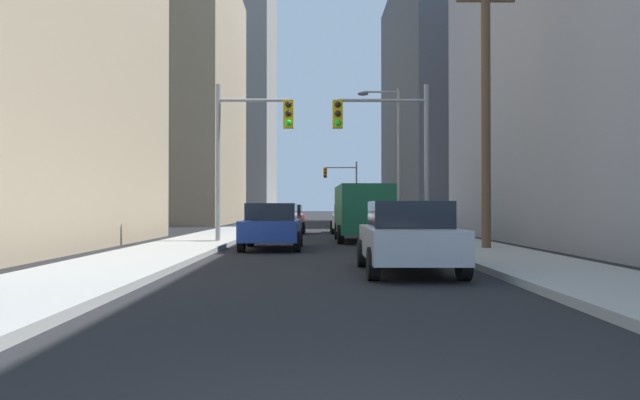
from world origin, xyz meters
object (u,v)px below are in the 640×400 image
sedan_white (349,219)px  traffic_signal_near_right (386,137)px  sedan_silver (408,237)px  sedan_blue (272,226)px  sedan_red (287,219)px  traffic_signal_far_right (342,181)px  traffic_signal_near_left (250,138)px  cargo_van_green (363,210)px

sedan_white → traffic_signal_near_right: 10.39m
sedan_silver → traffic_signal_near_right: (0.68, 9.96, 3.26)m
sedan_blue → sedan_red: 12.22m
sedan_blue → traffic_signal_far_right: (4.14, 41.94, 3.26)m
sedan_blue → traffic_signal_near_left: bearing=111.1°
sedan_blue → traffic_signal_near_left: size_ratio=0.70×
sedan_blue → traffic_signal_near_right: bearing=32.7°
traffic_signal_near_left → traffic_signal_near_right: (5.08, 0.00, 0.04)m
sedan_blue → traffic_signal_far_right: 42.27m
traffic_signal_far_right → sedan_red: bearing=-98.1°
cargo_van_green → sedan_red: (-3.43, 7.77, -0.52)m
cargo_van_green → traffic_signal_near_left: traffic_signal_near_left is taller
sedan_silver → traffic_signal_near_right: bearing=86.1°
sedan_white → traffic_signal_near_right: bearing=-85.1°
sedan_white → sedan_blue: bearing=-104.5°
traffic_signal_near_left → traffic_signal_near_right: 5.08m
sedan_white → traffic_signal_near_right: (0.84, -9.83, 3.26)m
cargo_van_green → traffic_signal_near_right: (0.73, -1.83, 2.75)m
cargo_van_green → traffic_signal_near_left: (-4.35, -1.83, 2.71)m
sedan_silver → traffic_signal_far_right: 49.39m
cargo_van_green → sedan_red: 8.51m
cargo_van_green → traffic_signal_near_right: size_ratio=0.88×
sedan_silver → sedan_blue: (-3.39, 7.34, 0.00)m
sedan_silver → sedan_blue: same height
traffic_signal_near_left → traffic_signal_far_right: bearing=82.5°
sedan_blue → sedan_red: size_ratio=0.99×
sedan_red → traffic_signal_far_right: traffic_signal_far_right is taller
traffic_signal_near_right → sedan_white: bearing=94.9°
traffic_signal_far_right → traffic_signal_near_right: bearing=-90.1°
sedan_silver → traffic_signal_near_right: size_ratio=0.70×
sedan_silver → sedan_white: (-0.17, 19.79, 0.00)m
sedan_silver → traffic_signal_far_right: size_ratio=0.70×
sedan_silver → sedan_white: same height
sedan_white → sedan_red: same height
sedan_red → traffic_signal_near_left: traffic_signal_near_left is taller
sedan_red → traffic_signal_near_right: size_ratio=0.71×
sedan_blue → traffic_signal_near_right: traffic_signal_near_right is taller
sedan_blue → traffic_signal_near_left: 4.28m
sedan_red → traffic_signal_near_left: size_ratio=0.71×
sedan_white → traffic_signal_far_right: size_ratio=0.71×
traffic_signal_far_right → sedan_white: bearing=-91.8°
cargo_van_green → traffic_signal_far_right: bearing=88.8°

